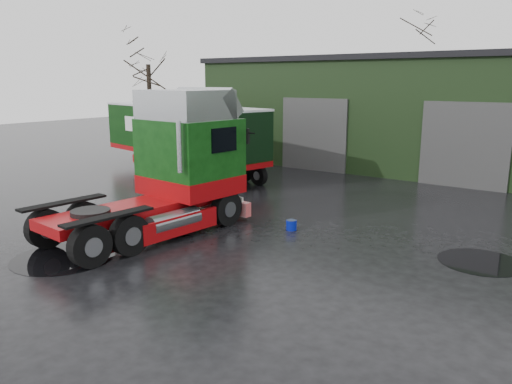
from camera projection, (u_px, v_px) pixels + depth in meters
ground at (254, 265)px, 13.73m from camera, size 100.00×100.00×0.00m
warehouse at (494, 113)px, 27.73m from camera, size 32.40×12.40×6.30m
hero_tractor at (140, 165)px, 15.81m from camera, size 3.88×7.84×4.71m
trailer_left at (181, 140)px, 26.74m from camera, size 12.19×4.76×3.71m
wash_bucket at (291, 225)px, 16.90m from camera, size 0.47×0.47×0.34m
tree_left at (149, 92)px, 31.99m from camera, size 4.40×4.40×8.50m
tree_back_a at (413, 83)px, 39.86m from camera, size 4.40×4.40×9.50m
puddle_0 at (63, 258)px, 14.26m from camera, size 2.88×2.88×0.01m
puddle_1 at (481, 262)px, 13.94m from camera, size 2.30×2.30×0.01m
puddle_2 at (158, 224)px, 17.59m from camera, size 2.95×2.95×0.01m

